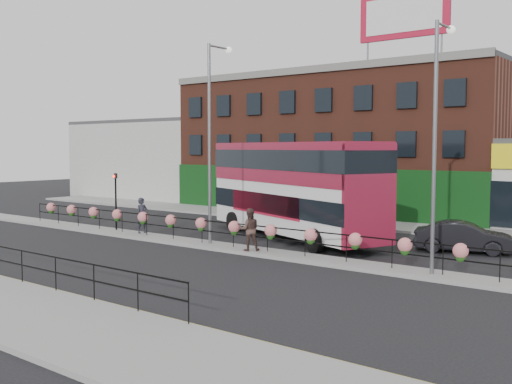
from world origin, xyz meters
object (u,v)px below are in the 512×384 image
Objects in this scene: car at (464,237)px; lamp_column_east at (437,125)px; pedestrian_b at (249,230)px; double_decker_bus at (293,180)px; lamp_column_west at (213,126)px; pedestrian_a at (142,215)px.

lamp_column_east reaches higher than car.
car is 9.78m from pedestrian_b.
pedestrian_b is (-7.49, -6.27, 0.39)m from car.
car is 0.50× the size of lamp_column_east.
car is at bearing 98.78° from lamp_column_east.
double_decker_bus is 5.29m from lamp_column_west.
double_decker_bus is 1.32× the size of lamp_column_west.
car is at bearing 28.50° from lamp_column_west.
lamp_column_east is at bearing -86.05° from pedestrian_a.
lamp_column_west reaches higher than pedestrian_a.
car is 12.78m from lamp_column_west.
car is 7.62m from lamp_column_east.
pedestrian_a is at bearing 179.13° from lamp_column_east.
lamp_column_west is (-1.85, -4.13, 2.73)m from double_decker_bus.
lamp_column_east is at bearing -24.83° from double_decker_bus.
lamp_column_west is (-10.29, -5.58, 5.12)m from car.
lamp_column_west is at bearing -114.15° from double_decker_bus.
lamp_column_east reaches higher than double_decker_bus.
lamp_column_west reaches higher than lamp_column_east.
double_decker_bus is 5.30m from pedestrian_b.
pedestrian_a is 0.20× the size of lamp_column_west.
lamp_column_west reaches higher than double_decker_bus.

